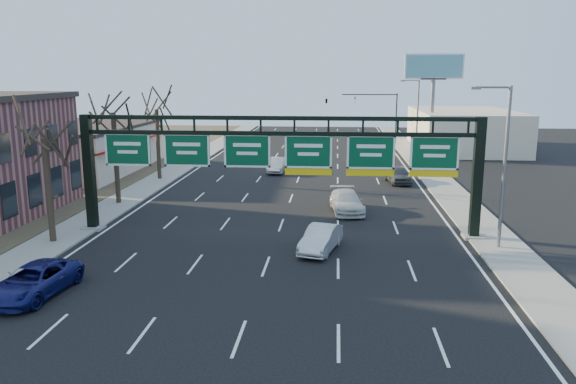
# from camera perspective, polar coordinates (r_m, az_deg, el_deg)

# --- Properties ---
(ground) EXTENTS (160.00, 160.00, 0.00)m
(ground) POSITION_cam_1_polar(r_m,az_deg,el_deg) (26.95, -2.80, -8.95)
(ground) COLOR black
(ground) RESTS_ON ground
(sidewalk_left) EXTENTS (3.00, 120.00, 0.12)m
(sidewalk_left) POSITION_cam_1_polar(r_m,az_deg,el_deg) (48.74, -14.67, 0.23)
(sidewalk_left) COLOR gray
(sidewalk_left) RESTS_ON ground
(sidewalk_right) EXTENTS (3.00, 120.00, 0.12)m
(sidewalk_right) POSITION_cam_1_polar(r_m,az_deg,el_deg) (46.89, 16.30, -0.31)
(sidewalk_right) COLOR gray
(sidewalk_right) RESTS_ON ground
(dirt_strip_left) EXTENTS (21.00, 120.00, 0.06)m
(dirt_strip_left) POSITION_cam_1_polar(r_m,az_deg,el_deg) (54.05, -26.95, 0.40)
(dirt_strip_left) COLOR #473D2B
(dirt_strip_left) RESTS_ON ground
(lane_markings) EXTENTS (21.60, 120.00, 0.01)m
(lane_markings) POSITION_cam_1_polar(r_m,az_deg,el_deg) (46.09, 0.51, -0.11)
(lane_markings) COLOR white
(lane_markings) RESTS_ON ground
(sign_gantry) EXTENTS (24.60, 1.20, 7.20)m
(sign_gantry) POSITION_cam_1_polar(r_m,az_deg,el_deg) (33.49, -0.78, 3.38)
(sign_gantry) COLOR black
(sign_gantry) RESTS_ON ground
(cream_strip) EXTENTS (10.90, 18.40, 4.70)m
(cream_strip) POSITION_cam_1_polar(r_m,az_deg,el_deg) (59.87, -19.80, 4.26)
(cream_strip) COLOR beige
(cream_strip) RESTS_ON ground
(building_right_distant) EXTENTS (12.00, 20.00, 5.00)m
(building_right_distant) POSITION_cam_1_polar(r_m,az_deg,el_deg) (77.09, 17.39, 6.07)
(building_right_distant) COLOR beige
(building_right_distant) RESTS_ON ground
(tree_gantry) EXTENTS (3.60, 3.60, 8.48)m
(tree_gantry) POSITION_cam_1_polar(r_m,az_deg,el_deg) (34.17, -23.68, 6.76)
(tree_gantry) COLOR black
(tree_gantry) RESTS_ON sidewalk_left
(tree_mid) EXTENTS (3.60, 3.60, 9.24)m
(tree_mid) POSITION_cam_1_polar(r_m,az_deg,el_deg) (43.17, -17.43, 9.06)
(tree_mid) COLOR black
(tree_mid) RESTS_ON sidewalk_left
(tree_far) EXTENTS (3.60, 3.60, 8.86)m
(tree_far) POSITION_cam_1_polar(r_m,az_deg,el_deg) (52.57, -13.28, 9.29)
(tree_far) COLOR black
(tree_far) RESTS_ON sidewalk_left
(streetlight_near) EXTENTS (2.15, 0.22, 9.00)m
(streetlight_near) POSITION_cam_1_polar(r_m,az_deg,el_deg) (32.55, 20.97, 3.16)
(streetlight_near) COLOR slate
(streetlight_near) RESTS_ON sidewalk_right
(streetlight_far) EXTENTS (2.15, 0.22, 9.00)m
(streetlight_far) POSITION_cam_1_polar(r_m,az_deg,el_deg) (65.73, 12.90, 7.66)
(streetlight_far) COLOR slate
(streetlight_far) RESTS_ON sidewalk_right
(billboard_right) EXTENTS (7.00, 0.50, 12.00)m
(billboard_right) POSITION_cam_1_polar(r_m,az_deg,el_deg) (70.89, 14.56, 11.09)
(billboard_right) COLOR slate
(billboard_right) RESTS_ON ground
(traffic_signal_mast) EXTENTS (10.16, 0.54, 7.00)m
(traffic_signal_mast) POSITION_cam_1_polar(r_m,az_deg,el_deg) (80.09, 6.58, 8.88)
(traffic_signal_mast) COLOR black
(traffic_signal_mast) RESTS_ON ground
(car_blue_suv) EXTENTS (2.79, 5.16, 1.37)m
(car_blue_suv) POSITION_cam_1_polar(r_m,az_deg,el_deg) (27.30, -24.40, -8.23)
(car_blue_suv) COLOR navy
(car_blue_suv) RESTS_ON ground
(car_silver_sedan) EXTENTS (2.50, 4.46, 1.39)m
(car_silver_sedan) POSITION_cam_1_polar(r_m,az_deg,el_deg) (31.02, 3.35, -4.78)
(car_silver_sedan) COLOR silver
(car_silver_sedan) RESTS_ON ground
(car_white_wagon) EXTENTS (2.70, 5.32, 1.48)m
(car_white_wagon) POSITION_cam_1_polar(r_m,az_deg,el_deg) (39.91, 5.98, -0.98)
(car_white_wagon) COLOR silver
(car_white_wagon) RESTS_ON ground
(car_grey_far) EXTENTS (2.35, 4.66, 1.52)m
(car_grey_far) POSITION_cam_1_polar(r_m,az_deg,el_deg) (51.33, 11.08, 1.77)
(car_grey_far) COLOR #3C3F41
(car_grey_far) RESTS_ON ground
(car_silver_distant) EXTENTS (1.87, 4.49, 1.44)m
(car_silver_distant) POSITION_cam_1_polar(r_m,az_deg,el_deg) (55.81, -1.04, 2.75)
(car_silver_distant) COLOR #A4A5A9
(car_silver_distant) RESTS_ON ground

